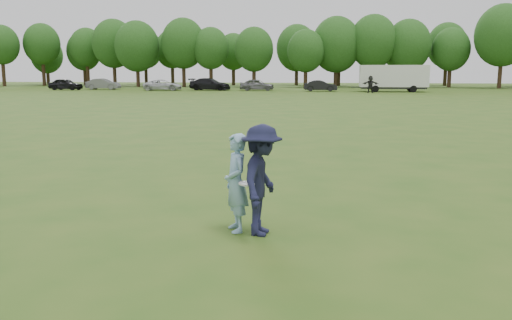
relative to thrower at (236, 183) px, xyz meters
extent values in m
plane|color=#2C5217|center=(0.25, -0.59, -0.85)|extent=(200.00, 200.00, 0.00)
imported|color=#85AECD|center=(0.00, 0.00, 0.00)|extent=(0.63, 0.74, 1.70)
imported|color=#181A35|center=(0.46, -0.14, 0.09)|extent=(0.84, 1.29, 1.89)
imported|color=black|center=(6.72, 55.12, 0.14)|extent=(1.87, 0.70, 1.98)
imported|color=black|center=(-32.25, 58.90, -0.10)|extent=(4.60, 2.29, 1.50)
imported|color=slate|center=(-27.81, 60.59, -0.12)|extent=(4.50, 1.74, 1.46)
imported|color=silver|center=(-19.10, 58.90, -0.17)|extent=(5.13, 2.76, 1.37)
imported|color=black|center=(-13.23, 60.23, -0.07)|extent=(5.60, 2.87, 1.55)
imported|color=slate|center=(-7.08, 59.86, -0.11)|extent=(4.46, 2.01, 1.49)
imported|color=black|center=(0.97, 58.78, -0.18)|extent=(4.15, 1.60, 1.35)
cylinder|color=white|center=(0.23, -0.31, 0.06)|extent=(0.33, 0.33, 0.06)
cube|color=white|center=(9.69, 58.39, 1.05)|extent=(8.00, 2.50, 2.60)
cube|color=black|center=(9.69, 58.39, -0.35)|extent=(7.60, 2.30, 0.25)
cylinder|color=black|center=(7.49, 57.14, -0.45)|extent=(0.80, 0.25, 0.80)
cylinder|color=black|center=(7.49, 59.64, -0.45)|extent=(0.80, 0.25, 0.80)
cylinder|color=black|center=(11.89, 57.14, -0.45)|extent=(0.80, 0.25, 0.80)
cylinder|color=black|center=(11.89, 59.64, -0.45)|extent=(0.80, 0.25, 0.80)
cube|color=#333333|center=(5.29, 58.39, -0.30)|extent=(1.20, 0.15, 0.12)
cylinder|color=#332114|center=(-49.10, 72.17, 1.24)|extent=(0.56, 0.56, 4.18)
ellipsoid|color=#1F4416|center=(-49.10, 72.17, 5.63)|extent=(5.42, 5.42, 6.23)
cylinder|color=#332114|center=(-44.22, 75.63, 1.28)|extent=(0.56, 0.56, 4.26)
ellipsoid|color=#1F4416|center=(-44.22, 75.63, 5.87)|extent=(5.79, 5.79, 6.66)
cylinder|color=#332114|center=(-37.34, 77.20, 1.10)|extent=(0.56, 0.56, 3.91)
ellipsoid|color=#1F4416|center=(-37.34, 77.20, 5.38)|extent=(5.47, 5.47, 6.29)
cylinder|color=#332114|center=(-32.03, 75.44, 1.07)|extent=(0.56, 0.56, 3.83)
ellipsoid|color=#1F4416|center=(-32.03, 75.44, 5.85)|extent=(6.75, 6.75, 7.76)
cylinder|color=#332114|center=(-27.13, 72.47, 0.78)|extent=(0.56, 0.56, 3.25)
ellipsoid|color=#1F4416|center=(-27.13, 72.47, 5.28)|extent=(6.76, 6.76, 7.78)
cylinder|color=#332114|center=(-19.97, 72.88, 1.00)|extent=(0.56, 0.56, 3.71)
ellipsoid|color=#1F4416|center=(-19.97, 72.88, 5.70)|extent=(6.68, 6.68, 7.68)
cylinder|color=#332114|center=(-15.65, 72.50, 0.88)|extent=(0.56, 0.56, 3.46)
ellipsoid|color=#1F4416|center=(-15.65, 72.50, 4.94)|extent=(5.49, 5.49, 6.31)
cylinder|color=#332114|center=(-9.06, 72.36, 0.72)|extent=(0.56, 0.56, 3.14)
ellipsoid|color=#1F4416|center=(-9.06, 72.36, 4.74)|extent=(5.78, 5.78, 6.64)
cylinder|color=#332114|center=(-1.35, 72.10, 0.65)|extent=(0.56, 0.56, 3.01)
ellipsoid|color=#1F4416|center=(-1.35, 72.10, 4.48)|extent=(5.46, 5.46, 6.28)
cylinder|color=#332114|center=(3.08, 74.48, 0.76)|extent=(0.56, 0.56, 3.23)
ellipsoid|color=#1F4416|center=(3.08, 74.48, 5.47)|extent=(7.29, 7.29, 8.38)
cylinder|color=#332114|center=(8.49, 74.38, 1.03)|extent=(0.56, 0.56, 3.77)
ellipsoid|color=#1F4416|center=(8.49, 74.38, 5.87)|extent=(6.95, 6.95, 8.00)
cylinder|color=#332114|center=(13.63, 74.97, 0.81)|extent=(0.56, 0.56, 3.33)
ellipsoid|color=#1F4416|center=(13.63, 74.97, 5.33)|extent=(6.71, 6.71, 7.71)
cylinder|color=#332114|center=(19.84, 75.22, 0.76)|extent=(0.56, 0.56, 3.22)
ellipsoid|color=#1F4416|center=(19.84, 75.22, 4.72)|extent=(5.54, 5.54, 6.37)
cylinder|color=#332114|center=(26.09, 72.28, 1.22)|extent=(0.56, 0.56, 4.15)
ellipsoid|color=#1F4416|center=(26.09, 72.28, 6.53)|extent=(7.59, 7.59, 8.73)
cylinder|color=#332114|center=(-46.85, 81.94, 0.51)|extent=(0.56, 0.56, 2.73)
ellipsoid|color=#1F4416|center=(-46.85, 81.94, 4.19)|extent=(5.45, 5.45, 6.27)
cylinder|color=#332114|center=(-39.30, 80.34, 0.78)|extent=(0.56, 0.56, 3.25)
ellipsoid|color=#1F4416|center=(-39.30, 80.34, 4.82)|extent=(5.68, 5.68, 6.53)
cylinder|color=#332114|center=(-29.47, 83.34, 0.96)|extent=(0.56, 0.56, 3.62)
ellipsoid|color=#1F4416|center=(-29.47, 83.34, 5.23)|extent=(5.80, 5.80, 6.67)
cylinder|color=#332114|center=(-23.99, 80.79, 0.95)|extent=(0.56, 0.56, 3.61)
ellipsoid|color=#1F4416|center=(-23.99, 80.79, 5.13)|extent=(5.58, 5.58, 6.42)
cylinder|color=#332114|center=(-13.68, 81.33, 0.79)|extent=(0.56, 0.56, 3.29)
ellipsoid|color=#1F4416|center=(-13.68, 81.33, 4.69)|extent=(5.30, 5.30, 6.09)
cylinder|color=#332114|center=(-3.24, 82.80, 0.79)|extent=(0.56, 0.56, 3.28)
ellipsoid|color=#1F4416|center=(-3.24, 82.80, 5.31)|extent=(6.78, 6.78, 7.79)
cylinder|color=#332114|center=(3.71, 81.26, 0.70)|extent=(0.56, 0.56, 3.11)
ellipsoid|color=#1F4416|center=(3.71, 81.26, 4.53)|extent=(5.34, 5.34, 6.14)
cylinder|color=#332114|center=(13.14, 82.67, 0.90)|extent=(0.56, 0.56, 3.50)
ellipsoid|color=#1F4416|center=(13.14, 82.67, 4.69)|extent=(4.82, 4.82, 5.54)
cylinder|color=#332114|center=(20.91, 83.26, 1.05)|extent=(0.56, 0.56, 3.80)
ellipsoid|color=#1F4416|center=(20.91, 83.26, 5.64)|extent=(6.34, 6.34, 7.29)
camera|label=1|loc=(1.48, -8.99, 1.94)|focal=38.00mm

